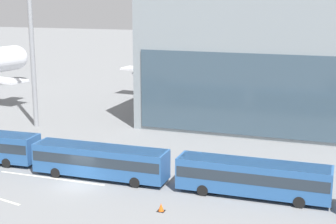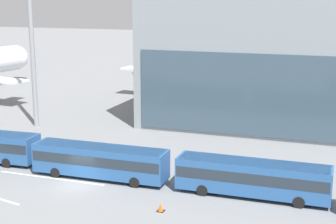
# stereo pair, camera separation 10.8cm
# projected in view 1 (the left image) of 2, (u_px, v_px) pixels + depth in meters

# --- Properties ---
(ground_plane) EXTENTS (440.00, 440.00, 0.00)m
(ground_plane) POSITION_uv_depth(u_px,v_px,m) (77.00, 185.00, 47.85)
(ground_plane) COLOR slate
(airliner_at_gate_far) EXTENTS (33.39, 37.99, 15.30)m
(airliner_at_gate_far) POSITION_uv_depth(u_px,v_px,m) (215.00, 67.00, 85.80)
(airliner_at_gate_far) COLOR white
(airliner_at_gate_far) RESTS_ON ground_plane
(shuttle_bus_1) EXTENTS (13.42, 3.05, 3.15)m
(shuttle_bus_1) POSITION_uv_depth(u_px,v_px,m) (100.00, 160.00, 49.43)
(shuttle_bus_1) COLOR #285693
(shuttle_bus_1) RESTS_ON ground_plane
(shuttle_bus_2) EXTENTS (13.41, 3.01, 3.15)m
(shuttle_bus_2) POSITION_uv_depth(u_px,v_px,m) (253.00, 176.00, 44.87)
(shuttle_bus_2) COLOR #285693
(shuttle_bus_2) RESTS_ON ground_plane
(lane_stripe_0) EXTENTS (11.50, 0.28, 0.01)m
(lane_stripe_0) POSITION_uv_depth(u_px,v_px,m) (51.00, 178.00, 49.78)
(lane_stripe_0) COLOR silver
(lane_stripe_0) RESTS_ON ground_plane
(traffic_cone_1) EXTENTS (0.62, 0.62, 0.69)m
(traffic_cone_1) POSITION_uv_depth(u_px,v_px,m) (161.00, 207.00, 42.01)
(traffic_cone_1) COLOR black
(traffic_cone_1) RESTS_ON ground_plane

